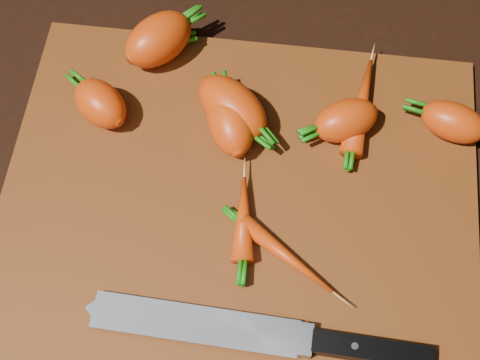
# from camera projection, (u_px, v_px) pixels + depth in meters

# --- Properties ---
(ground) EXTENTS (2.00, 2.00, 0.01)m
(ground) POSITION_uv_depth(u_px,v_px,m) (239.00, 202.00, 0.72)
(ground) COLOR black
(cutting_board) EXTENTS (0.50, 0.40, 0.01)m
(cutting_board) POSITION_uv_depth(u_px,v_px,m) (239.00, 198.00, 0.71)
(cutting_board) COLOR #53270B
(cutting_board) RESTS_ON ground
(carrot_0) EXTENTS (0.10, 0.10, 0.05)m
(carrot_0) POSITION_uv_depth(u_px,v_px,m) (159.00, 39.00, 0.76)
(carrot_0) COLOR #DA3E09
(carrot_0) RESTS_ON cutting_board
(carrot_1) EXTENTS (0.08, 0.08, 0.05)m
(carrot_1) POSITION_uv_depth(u_px,v_px,m) (100.00, 104.00, 0.72)
(carrot_1) COLOR #DA3E09
(carrot_1) RESTS_ON cutting_board
(carrot_2) EXTENTS (0.10, 0.10, 0.05)m
(carrot_2) POSITION_uv_depth(u_px,v_px,m) (232.00, 107.00, 0.72)
(carrot_2) COLOR #DA3E09
(carrot_2) RESTS_ON cutting_board
(carrot_3) EXTENTS (0.07, 0.10, 0.05)m
(carrot_3) POSITION_uv_depth(u_px,v_px,m) (230.00, 121.00, 0.71)
(carrot_3) COLOR #DA3E09
(carrot_3) RESTS_ON cutting_board
(carrot_4) EXTENTS (0.08, 0.07, 0.05)m
(carrot_4) POSITION_uv_depth(u_px,v_px,m) (346.00, 120.00, 0.72)
(carrot_4) COLOR #DA3E09
(carrot_4) RESTS_ON cutting_board
(carrot_5) EXTENTS (0.06, 0.05, 0.03)m
(carrot_5) POSITION_uv_depth(u_px,v_px,m) (158.00, 45.00, 0.77)
(carrot_5) COLOR #DA3E09
(carrot_5) RESTS_ON cutting_board
(carrot_6) EXTENTS (0.08, 0.06, 0.04)m
(carrot_6) POSITION_uv_depth(u_px,v_px,m) (453.00, 122.00, 0.72)
(carrot_6) COLOR #DA3E09
(carrot_6) RESTS_ON cutting_board
(carrot_7) EXTENTS (0.04, 0.13, 0.03)m
(carrot_7) POSITION_uv_depth(u_px,v_px,m) (361.00, 105.00, 0.74)
(carrot_7) COLOR #DA3E09
(carrot_7) RESTS_ON cutting_board
(carrot_8) EXTENTS (0.11, 0.08, 0.02)m
(carrot_8) POSITION_uv_depth(u_px,v_px,m) (286.00, 256.00, 0.66)
(carrot_8) COLOR #DA3E09
(carrot_8) RESTS_ON cutting_board
(carrot_9) EXTENTS (0.03, 0.09, 0.02)m
(carrot_9) POSITION_uv_depth(u_px,v_px,m) (243.00, 218.00, 0.68)
(carrot_9) COLOR #DA3E09
(carrot_9) RESTS_ON cutting_board
(knife) EXTENTS (0.33, 0.04, 0.02)m
(knife) POSITION_uv_depth(u_px,v_px,m) (216.00, 327.00, 0.64)
(knife) COLOR gray
(knife) RESTS_ON cutting_board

